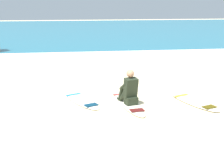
{
  "coord_description": "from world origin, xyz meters",
  "views": [
    {
      "loc": [
        -1.01,
        -7.57,
        2.84
      ],
      "look_at": [
        0.29,
        1.94,
        0.55
      ],
      "focal_mm": 50.3,
      "sensor_mm": 36.0,
      "label": 1
    }
  ],
  "objects_px": {
    "surfer_seated": "(129,90)",
    "surfboard_spare_far": "(194,102)",
    "surfboard_main": "(128,102)",
    "surfboard_spare_near": "(81,100)"
  },
  "relations": [
    {
      "from": "surfboard_spare_near",
      "to": "surfboard_main",
      "type": "bearing_deg",
      "value": -15.41
    },
    {
      "from": "surfer_seated",
      "to": "surfboard_spare_near",
      "type": "xyz_separation_m",
      "value": [
        -1.3,
        0.53,
        -0.4
      ]
    },
    {
      "from": "surfboard_main",
      "to": "surfboard_spare_far",
      "type": "relative_size",
      "value": 1.26
    },
    {
      "from": "surfboard_main",
      "to": "surfer_seated",
      "type": "relative_size",
      "value": 2.66
    },
    {
      "from": "surfboard_main",
      "to": "surfer_seated",
      "type": "xyz_separation_m",
      "value": [
        0.0,
        -0.17,
        0.4
      ]
    },
    {
      "from": "surfboard_spare_near",
      "to": "surfboard_spare_far",
      "type": "relative_size",
      "value": 0.98
    },
    {
      "from": "surfboard_main",
      "to": "surfer_seated",
      "type": "height_order",
      "value": "surfer_seated"
    },
    {
      "from": "surfboard_main",
      "to": "surfboard_spare_far",
      "type": "xyz_separation_m",
      "value": [
        1.86,
        -0.2,
        0.0
      ]
    },
    {
      "from": "surfboard_main",
      "to": "surfboard_spare_near",
      "type": "bearing_deg",
      "value": 164.59
    },
    {
      "from": "surfer_seated",
      "to": "surfboard_spare_far",
      "type": "xyz_separation_m",
      "value": [
        1.86,
        -0.03,
        -0.4
      ]
    }
  ]
}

